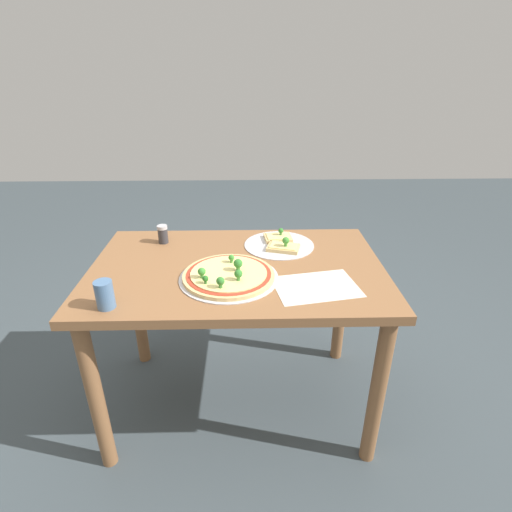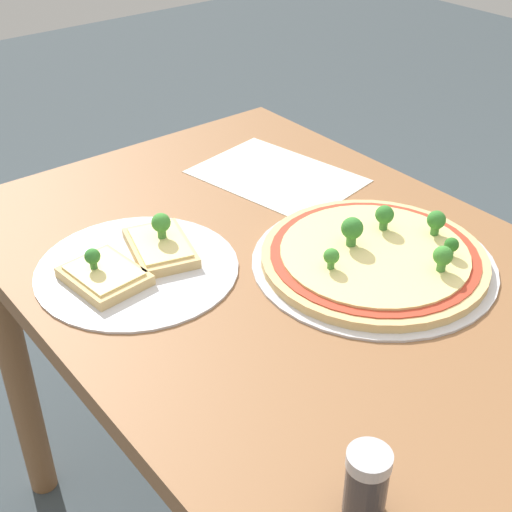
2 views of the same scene
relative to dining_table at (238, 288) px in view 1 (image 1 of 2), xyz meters
name	(u,v)px [view 1 (image 1 of 2)]	position (x,y,z in m)	size (l,w,h in m)	color
ground_plane	(240,400)	(0.00, 0.00, -0.63)	(8.00, 8.00, 0.00)	#3D474C
dining_table	(238,288)	(0.00, 0.00, 0.00)	(1.18, 0.75, 0.74)	brown
pizza_tray_whole	(229,275)	(0.03, 0.11, 0.12)	(0.38, 0.38, 0.07)	silver
pizza_tray_slice	(280,243)	(-0.19, -0.19, 0.12)	(0.31, 0.31, 0.07)	silver
drinking_cup	(105,295)	(0.43, 0.29, 0.16)	(0.06, 0.06, 0.10)	#4C7099
condiment_shaker	(163,234)	(0.34, -0.23, 0.15)	(0.05, 0.05, 0.08)	#333338
paper_menu	(316,287)	(-0.29, 0.18, 0.11)	(0.30, 0.21, 0.00)	silver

